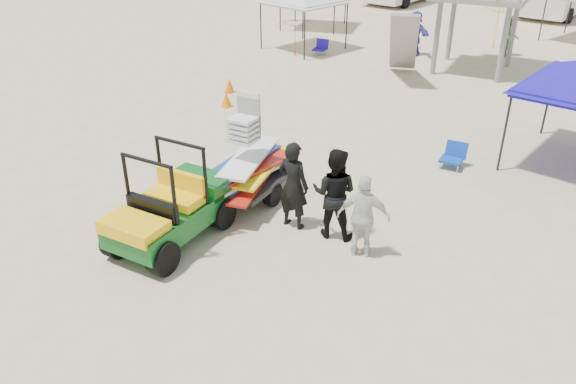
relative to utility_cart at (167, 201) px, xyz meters
The scene contains 13 objects.
ground 2.51m from the utility_cart, 48.77° to the right, with size 140.00×140.00×0.00m, color beige.
utility_cart is the anchor object (origin of this frame).
surf_trailer 2.34m from the utility_cart, 89.91° to the left, with size 1.72×2.67×2.19m.
man_left 2.54m from the utility_cart, 53.22° to the left, with size 0.69×0.46×1.90m, color black.
man_mid 3.29m from the utility_cart, 43.94° to the left, with size 0.93×0.72×1.91m, color black.
man_right 3.81m from the utility_cart, 32.29° to the left, with size 0.99×0.41×1.69m, color silver.
umbrella_a 14.87m from the utility_cart, 119.37° to the left, with size 1.73×1.77×1.59m, color #AA121B.
umbrella_b 19.95m from the utility_cart, 93.50° to the left, with size 2.13×2.18×1.96m, color yellow.
cone_near 8.12m from the utility_cart, 127.13° to the left, with size 0.34×0.34×0.50m, color orange.
cone_far 9.62m from the utility_cart, 127.75° to the left, with size 0.34×0.34×0.50m, color orange.
beach_chair_a 15.38m from the utility_cart, 115.30° to the left, with size 0.68×0.74×0.64m.
beach_chair_b 7.50m from the utility_cart, 67.62° to the left, with size 0.63×0.67×0.64m.
distant_beachgoers 17.39m from the utility_cart, 97.79° to the left, with size 4.57×3.51×1.85m.
Camera 1 is at (6.36, -4.09, 6.21)m, focal length 35.00 mm.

